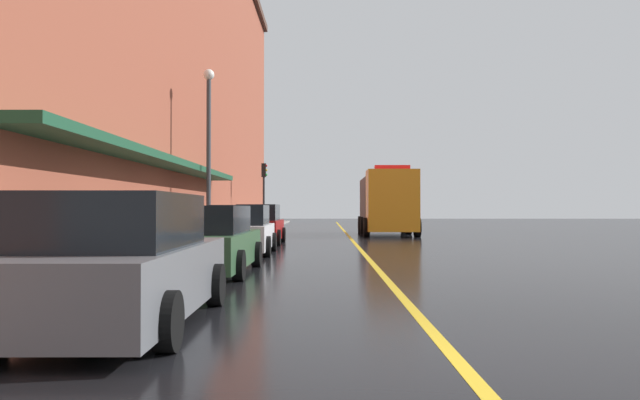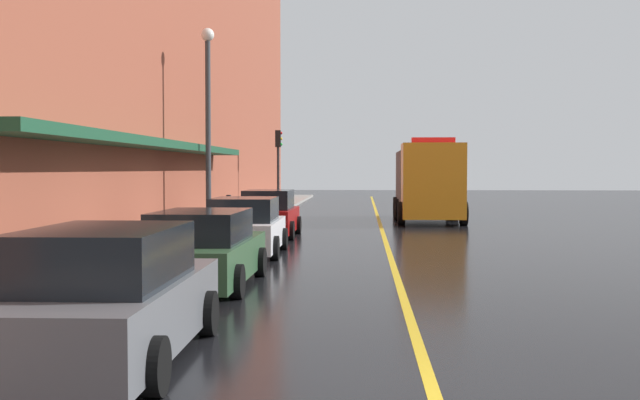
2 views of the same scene
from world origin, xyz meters
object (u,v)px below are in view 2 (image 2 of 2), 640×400
(parked_car_1, at_px, (203,250))
(parking_meter_1, at_px, (40,261))
(street_lamp_left, at_px, (208,109))
(parked_car_0, at_px, (109,299))
(parked_car_2, at_px, (245,228))
(parked_car_3, at_px, (269,215))
(parking_meter_0, at_px, (229,207))
(traffic_light_near, at_px, (278,154))
(utility_truck, at_px, (427,183))

(parked_car_1, height_order, parking_meter_1, parked_car_1)
(street_lamp_left, bearing_deg, parked_car_0, -82.92)
(parking_meter_1, xyz_separation_m, street_lamp_left, (-0.60, 15.35, 3.34))
(parked_car_2, distance_m, parked_car_3, 5.77)
(parking_meter_0, xyz_separation_m, traffic_light_near, (0.06, 15.42, 2.10))
(utility_truck, distance_m, parking_meter_0, 11.91)
(parked_car_2, height_order, traffic_light_near, traffic_light_near)
(parked_car_0, relative_size, parking_meter_0, 3.68)
(parked_car_1, relative_size, parking_meter_1, 3.69)
(parked_car_1, xyz_separation_m, street_lamp_left, (-1.99, 10.64, 3.67))
(parked_car_2, relative_size, parked_car_3, 1.03)
(parked_car_1, xyz_separation_m, parking_meter_0, (-1.39, 11.14, 0.33))
(parking_meter_1, distance_m, traffic_light_near, 31.34)
(parked_car_1, xyz_separation_m, parking_meter_1, (-1.39, -4.70, 0.33))
(parked_car_0, bearing_deg, parked_car_2, -0.13)
(parked_car_2, xyz_separation_m, parking_meter_0, (-1.36, 5.25, 0.31))
(parked_car_2, xyz_separation_m, parking_meter_1, (-1.36, -10.59, 0.31))
(parked_car_3, height_order, street_lamp_left, street_lamp_left)
(parked_car_0, relative_size, parked_car_3, 1.16)
(parked_car_1, relative_size, parked_car_3, 1.16)
(parked_car_1, bearing_deg, parked_car_2, 0.83)
(parked_car_3, distance_m, utility_truck, 10.70)
(parked_car_3, distance_m, parking_meter_1, 16.42)
(parked_car_0, xyz_separation_m, street_lamp_left, (-2.09, 16.85, 3.61))
(parked_car_1, distance_m, parked_car_2, 5.89)
(parked_car_2, bearing_deg, parked_car_3, -0.57)
(parked_car_1, height_order, traffic_light_near, traffic_light_near)
(parked_car_0, xyz_separation_m, parking_meter_0, (-1.49, 17.35, 0.27))
(parked_car_3, relative_size, street_lamp_left, 0.61)
(parked_car_0, relative_size, parked_car_1, 1.00)
(parked_car_0, relative_size, parking_meter_1, 3.68)
(parked_car_0, distance_m, parked_car_3, 17.87)
(parked_car_3, xyz_separation_m, utility_truck, (6.21, 8.66, 0.98))
(parked_car_3, relative_size, parking_meter_1, 3.18)
(parked_car_1, distance_m, parked_car_3, 11.66)
(parking_meter_0, bearing_deg, parking_meter_1, -90.00)
(parked_car_1, distance_m, traffic_light_near, 26.70)
(parked_car_1, distance_m, parking_meter_0, 11.23)
(utility_truck, bearing_deg, parking_meter_1, -16.54)
(utility_truck, bearing_deg, parked_car_3, -35.38)
(parked_car_0, xyz_separation_m, parking_meter_1, (-1.49, 1.50, 0.27))
(parked_car_1, xyz_separation_m, parked_car_2, (-0.03, 5.89, 0.02))
(street_lamp_left, distance_m, traffic_light_near, 15.98)
(parking_meter_0, distance_m, street_lamp_left, 3.43)
(parked_car_1, xyz_separation_m, parked_car_3, (-0.06, 11.66, 0.04))
(utility_truck, bearing_deg, street_lamp_left, -39.83)
(parked_car_2, bearing_deg, parking_meter_1, 171.86)
(parked_car_1, xyz_separation_m, traffic_light_near, (-1.33, 26.56, 2.42))
(utility_truck, xyz_separation_m, traffic_light_near, (-7.48, 6.24, 1.40))
(parking_meter_0, xyz_separation_m, parking_meter_1, (0.00, -15.84, 0.00))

